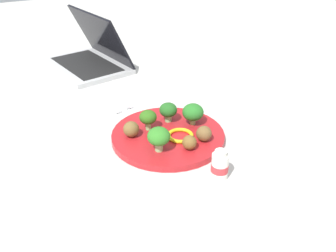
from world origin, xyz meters
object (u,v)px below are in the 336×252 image
meatball_back_left (189,142)px  laptop (91,57)px  broccoli_floret_front_right (193,112)px  napkin (117,102)px  meatball_far_rim (131,129)px  broccoli_floret_mid_right (148,118)px  meatball_center (204,134)px  pepper_ring_center (180,135)px  fork (123,101)px  plate (168,136)px  broccoli_floret_back_right (159,137)px  broccoli_floret_mid_left (168,110)px  knife (112,103)px  yogurt_bottle (220,166)px

meatball_back_left → laptop: 0.66m
broccoli_floret_front_right → napkin: (-0.24, -0.12, -0.05)m
meatball_far_rim → laptop: (-0.54, 0.07, 0.00)m
broccoli_floret_mid_right → meatball_center: size_ratio=1.40×
meatball_center → napkin: bearing=-162.7°
pepper_ring_center → fork: size_ratio=0.54×
plate → broccoli_floret_back_right: (0.06, -0.05, 0.04)m
laptop → meatball_center: bearing=6.3°
broccoli_floret_back_right → napkin: broccoli_floret_back_right is taller
napkin → fork: 0.02m
broccoli_floret_front_right → pepper_ring_center: size_ratio=0.86×
napkin → pepper_ring_center: bearing=11.5°
broccoli_floret_back_right → laptop: 0.63m
broccoli_floret_mid_left → knife: bearing=-155.1°
broccoli_floret_mid_left → meatball_far_rim: size_ratio=1.32×
broccoli_floret_mid_left → broccoli_floret_mid_right: 0.07m
knife → laptop: size_ratio=0.41×
broccoli_floret_back_right → broccoli_floret_front_right: (-0.07, 0.13, -0.00)m
napkin → knife: 0.02m
meatball_back_left → broccoli_floret_front_right: bearing=144.3°
broccoli_floret_mid_right → broccoli_floret_back_right: bearing=-11.5°
laptop → fork: bearing=-1.7°
broccoli_floret_mid_right → meatball_far_rim: 0.05m
meatball_center → knife: meatball_center is taller
fork → pepper_ring_center: bearing=8.2°
yogurt_bottle → broccoli_floret_back_right: bearing=-149.5°
meatball_far_rim → meatball_center: (0.10, 0.14, -0.00)m
pepper_ring_center → napkin: pepper_ring_center is taller
meatball_back_left → yogurt_bottle: size_ratio=0.50×
napkin → fork: size_ratio=1.41×
fork → broccoli_floret_mid_left: bearing=15.5°
meatball_back_left → napkin: (-0.33, -0.05, -0.03)m
broccoli_floret_mid_right → fork: (-0.20, 0.01, -0.04)m
plate → pepper_ring_center: bearing=28.4°
plate → meatball_far_rim: bearing=-109.5°
pepper_ring_center → fork: bearing=-171.8°
knife → meatball_back_left: bearing=11.8°
broccoli_floret_mid_left → yogurt_bottle: bearing=-1.9°
meatball_center → meatball_back_left: meatball_center is taller
yogurt_bottle → broccoli_floret_mid_right: bearing=-166.0°
broccoli_floret_mid_left → knife: broccoli_floret_mid_left is taller
meatball_back_left → napkin: bearing=-171.4°
meatball_back_left → meatball_center: bearing=106.2°
plate → broccoli_floret_mid_left: (-0.05, 0.03, 0.04)m
pepper_ring_center → yogurt_bottle: yogurt_bottle is taller
plate → meatball_center: 0.10m
broccoli_floret_back_right → pepper_ring_center: (-0.03, 0.07, -0.03)m
broccoli_floret_front_right → yogurt_bottle: bearing=-15.9°
pepper_ring_center → meatball_far_rim: bearing=-121.1°
broccoli_floret_mid_left → fork: 0.20m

